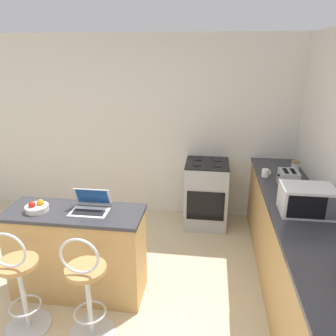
{
  "coord_description": "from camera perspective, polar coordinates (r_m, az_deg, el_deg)",
  "views": [
    {
      "loc": [
        0.95,
        -1.95,
        2.36
      ],
      "look_at": [
        0.46,
        1.74,
        1.03
      ],
      "focal_mm": 35.0,
      "sensor_mm": 36.0,
      "label": 1
    }
  ],
  "objects": [
    {
      "name": "wall_back",
      "position": [
        4.81,
        -4.06,
        6.89
      ],
      "size": [
        12.0,
        0.06,
        2.6
      ],
      "color": "silver",
      "rests_on": "ground_plane"
    },
    {
      "name": "breakfast_bar",
      "position": [
        3.49,
        -15.44,
        -14.01
      ],
      "size": [
        1.33,
        0.5,
        0.93
      ],
      "color": "tan",
      "rests_on": "ground_plane"
    },
    {
      "name": "counter_right",
      "position": [
        3.67,
        21.06,
        -12.94
      ],
      "size": [
        0.61,
        3.14,
        0.93
      ],
      "color": "tan",
      "rests_on": "ground_plane"
    },
    {
      "name": "bar_stool_near",
      "position": [
        3.23,
        -24.4,
        -17.88
      ],
      "size": [
        0.4,
        0.4,
        1.03
      ],
      "color": "silver",
      "rests_on": "ground_plane"
    },
    {
      "name": "bar_stool_far",
      "position": [
        2.98,
        -13.95,
        -19.94
      ],
      "size": [
        0.4,
        0.4,
        1.03
      ],
      "color": "silver",
      "rests_on": "ground_plane"
    },
    {
      "name": "laptop",
      "position": [
        3.21,
        -13.31,
        -6.33
      ],
      "size": [
        0.35,
        0.27,
        0.21
      ],
      "color": "silver",
      "rests_on": "breakfast_bar"
    },
    {
      "name": "microwave",
      "position": [
        3.3,
        23.02,
        -5.16
      ],
      "size": [
        0.47,
        0.33,
        0.27
      ],
      "color": "silver",
      "rests_on": "counter_right"
    },
    {
      "name": "toaster",
      "position": [
        3.89,
        20.22,
        -1.75
      ],
      "size": [
        0.22,
        0.25,
        0.19
      ],
      "color": "#9EA3A8",
      "rests_on": "counter_right"
    },
    {
      "name": "stove_range",
      "position": [
        4.65,
        6.64,
        -4.51
      ],
      "size": [
        0.58,
        0.59,
        0.94
      ],
      "color": "#9EA3A8",
      "rests_on": "ground_plane"
    },
    {
      "name": "storage_jar",
      "position": [
        4.31,
        21.26,
        0.09
      ],
      "size": [
        0.1,
        0.1,
        0.17
      ],
      "color": "silver",
      "rests_on": "counter_right"
    },
    {
      "name": "mug_white",
      "position": [
        4.12,
        16.63,
        -0.82
      ],
      "size": [
        0.1,
        0.09,
        0.09
      ],
      "color": "white",
      "rests_on": "counter_right"
    },
    {
      "name": "fruit_bowl",
      "position": [
        3.36,
        -21.93,
        -6.36
      ],
      "size": [
        0.21,
        0.21,
        0.11
      ],
      "color": "silver",
      "rests_on": "breakfast_bar"
    }
  ]
}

